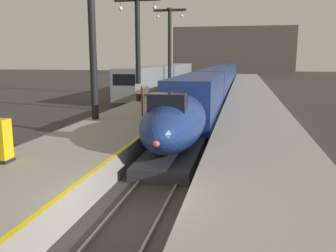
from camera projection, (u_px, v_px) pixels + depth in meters
ground_plane at (127, 230)px, 10.26m from camera, size 260.00×260.00×0.00m
platform_left at (166, 103)px, 34.79m from camera, size 4.80×110.00×1.05m
platform_right at (252, 105)px, 33.18m from camera, size 4.80×110.00×1.05m
platform_left_safety_stripe at (190, 98)px, 34.24m from camera, size 0.20×107.80×0.01m
rail_main_left at (203, 105)px, 36.87m from camera, size 0.08×110.00×0.12m
rail_main_right at (218, 106)px, 36.57m from camera, size 0.08×110.00×0.12m
rail_secondary_left at (128, 103)px, 38.47m from camera, size 0.08×110.00×0.12m
rail_secondary_right at (141, 104)px, 38.17m from camera, size 0.08×110.00×0.12m
highspeed_train_main at (220, 79)px, 49.30m from camera, size 2.92×76.35×3.60m
regional_train_adjacent at (164, 77)px, 52.20m from camera, size 2.85×36.60×3.80m
station_column_mid at (92, 20)px, 21.53m from camera, size 4.00×0.68×10.08m
station_column_far at (138, 39)px, 31.01m from camera, size 4.00×0.68×8.89m
station_column_distant at (170, 41)px, 44.40m from camera, size 4.00×0.68×9.74m
passenger_near_edge at (167, 95)px, 27.81m from camera, size 0.41×0.47×1.69m
rolling_suitcase at (164, 104)px, 27.87m from camera, size 0.40×0.22×0.98m
ticket_machine_yellow at (0, 142)px, 13.17m from camera, size 0.76×0.62×1.60m
departure_info_board at (142, 94)px, 23.38m from camera, size 0.90×0.10×2.12m
terminus_back_wall at (233, 51)px, 107.13m from camera, size 36.00×2.00×14.00m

